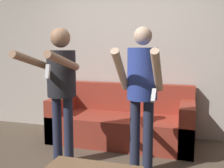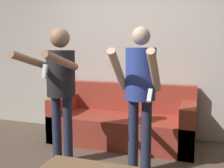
# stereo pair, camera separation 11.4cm
# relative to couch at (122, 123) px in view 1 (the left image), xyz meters

# --- Properties ---
(wall_back) EXTENTS (6.40, 0.06, 2.70)m
(wall_back) POSITION_rel_couch_xyz_m (-0.04, 0.44, 1.06)
(wall_back) COLOR beige
(wall_back) RESTS_ON ground_plane
(couch) EXTENTS (2.08, 0.83, 0.85)m
(couch) POSITION_rel_couch_xyz_m (0.00, 0.00, 0.00)
(couch) COLOR #9E3828
(couch) RESTS_ON ground_plane
(person_standing_left) EXTENTS (0.45, 0.81, 1.63)m
(person_standing_left) POSITION_rel_couch_xyz_m (-0.47, -1.00, 0.74)
(person_standing_left) COLOR #282D47
(person_standing_left) RESTS_ON ground_plane
(person_standing_right) EXTENTS (0.44, 0.65, 1.61)m
(person_standing_right) POSITION_rel_couch_xyz_m (0.47, -0.99, 0.72)
(person_standing_right) COLOR #282D47
(person_standing_right) RESTS_ON ground_plane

